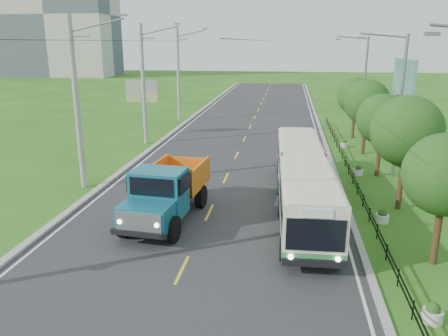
% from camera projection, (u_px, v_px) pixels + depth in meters
% --- Properties ---
extents(ground, '(240.00, 240.00, 0.00)m').
position_uv_depth(ground, '(182.00, 270.00, 16.92)').
color(ground, '#285915').
rests_on(ground, ground).
extents(road, '(14.00, 120.00, 0.02)m').
position_uv_depth(road, '(239.00, 149.00, 35.93)').
color(road, '#28282B').
rests_on(road, ground).
extents(curb_left, '(0.40, 120.00, 0.15)m').
position_uv_depth(curb_left, '(155.00, 146.00, 36.91)').
color(curb_left, '#9E9E99').
rests_on(curb_left, ground).
extents(curb_right, '(0.30, 120.00, 0.10)m').
position_uv_depth(curb_right, '(328.00, 152.00, 34.92)').
color(curb_right, '#9E9E99').
rests_on(curb_right, ground).
extents(edge_line_left, '(0.12, 120.00, 0.00)m').
position_uv_depth(edge_line_left, '(161.00, 146.00, 36.85)').
color(edge_line_left, silver).
rests_on(edge_line_left, road).
extents(edge_line_right, '(0.12, 120.00, 0.00)m').
position_uv_depth(edge_line_right, '(322.00, 152.00, 34.99)').
color(edge_line_right, silver).
rests_on(edge_line_right, road).
extents(centre_dash, '(0.12, 2.20, 0.00)m').
position_uv_depth(centre_dash, '(182.00, 270.00, 16.92)').
color(centre_dash, yellow).
rests_on(centre_dash, road).
extents(railing_right, '(0.04, 40.00, 0.60)m').
position_uv_depth(railing_right, '(349.00, 170.00, 29.02)').
color(railing_right, black).
rests_on(railing_right, ground).
extents(pole_near, '(3.51, 0.32, 10.00)m').
position_uv_depth(pole_near, '(77.00, 103.00, 25.21)').
color(pole_near, gray).
rests_on(pole_near, ground).
extents(pole_mid, '(3.51, 0.32, 10.00)m').
position_uv_depth(pole_mid, '(144.00, 84.00, 36.62)').
color(pole_mid, gray).
rests_on(pole_mid, ground).
extents(pole_far, '(3.51, 0.32, 10.00)m').
position_uv_depth(pole_far, '(179.00, 74.00, 48.02)').
color(pole_far, gray).
rests_on(pole_far, ground).
extents(tree_second, '(3.18, 3.26, 5.30)m').
position_uv_depth(tree_second, '(445.00, 178.00, 16.60)').
color(tree_second, '#382314').
rests_on(tree_second, ground).
extents(tree_third, '(3.60, 3.62, 6.00)m').
position_uv_depth(tree_third, '(407.00, 134.00, 22.17)').
color(tree_third, '#382314').
rests_on(tree_third, ground).
extents(tree_fourth, '(3.24, 3.31, 5.40)m').
position_uv_depth(tree_fourth, '(382.00, 122.00, 27.99)').
color(tree_fourth, '#382314').
rests_on(tree_fourth, ground).
extents(tree_fifth, '(3.48, 3.52, 5.80)m').
position_uv_depth(tree_fifth, '(367.00, 105.00, 33.61)').
color(tree_fifth, '#382314').
rests_on(tree_fifth, ground).
extents(tree_back, '(3.30, 3.36, 5.50)m').
position_uv_depth(tree_back, '(356.00, 98.00, 39.37)').
color(tree_back, '#382314').
rests_on(tree_back, ground).
extents(streetlight_mid, '(3.02, 0.20, 9.07)m').
position_uv_depth(streetlight_mid, '(398.00, 102.00, 27.38)').
color(streetlight_mid, slate).
rests_on(streetlight_mid, ground).
extents(streetlight_far, '(3.02, 0.20, 9.07)m').
position_uv_depth(streetlight_far, '(363.00, 82.00, 40.68)').
color(streetlight_far, slate).
rests_on(streetlight_far, ground).
extents(planter_front, '(0.64, 0.64, 0.67)m').
position_uv_depth(planter_front, '(433.00, 313.00, 13.74)').
color(planter_front, silver).
rests_on(planter_front, ground).
extents(planter_near, '(0.64, 0.64, 0.67)m').
position_uv_depth(planter_near, '(382.00, 217.00, 21.34)').
color(planter_near, silver).
rests_on(planter_near, ground).
extents(planter_mid, '(0.64, 0.64, 0.67)m').
position_uv_depth(planter_mid, '(358.00, 171.00, 28.94)').
color(planter_mid, silver).
rests_on(planter_mid, ground).
extents(planter_far, '(0.64, 0.64, 0.67)m').
position_uv_depth(planter_far, '(344.00, 144.00, 36.55)').
color(planter_far, silver).
rests_on(planter_far, ground).
extents(billboard_left, '(3.00, 0.20, 5.20)m').
position_uv_depth(billboard_left, '(142.00, 95.00, 39.98)').
color(billboard_left, slate).
rests_on(billboard_left, ground).
extents(billboard_right, '(0.24, 6.00, 7.30)m').
position_uv_depth(billboard_right, '(403.00, 86.00, 32.72)').
color(billboard_right, slate).
rests_on(billboard_right, ground).
extents(apartment_near, '(28.00, 14.00, 30.00)m').
position_uv_depth(apartment_near, '(58.00, 15.00, 110.73)').
color(apartment_near, '#B7B2A3').
rests_on(apartment_near, ground).
extents(apartment_far, '(24.00, 14.00, 26.00)m').
position_uv_depth(apartment_far, '(25.00, 27.00, 138.54)').
color(apartment_far, '#B7B2A3').
rests_on(apartment_far, ground).
extents(bus, '(2.96, 14.90, 2.86)m').
position_uv_depth(bus, '(302.00, 177.00, 22.87)').
color(bus, '#327D47').
rests_on(bus, ground).
extents(dump_truck, '(3.16, 6.95, 2.83)m').
position_uv_depth(dump_truck, '(166.00, 189.00, 21.31)').
color(dump_truck, '#136075').
rests_on(dump_truck, ground).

